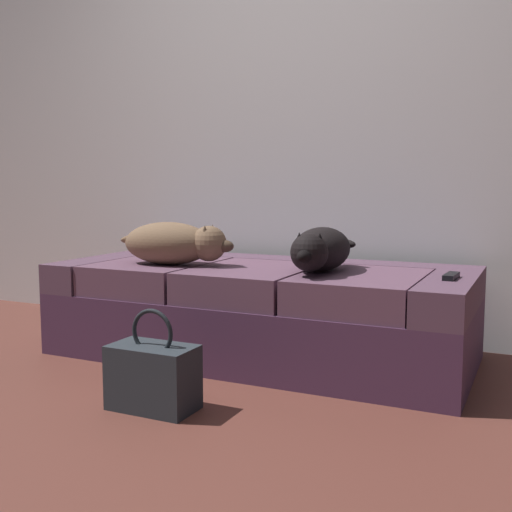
{
  "coord_description": "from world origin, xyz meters",
  "views": [
    {
      "loc": [
        1.22,
        -1.52,
        0.82
      ],
      "look_at": [
        0.0,
        1.08,
        0.49
      ],
      "focal_mm": 43.04,
      "sensor_mm": 36.0,
      "label": 1
    }
  ],
  "objects": [
    {
      "name": "tv_remote",
      "position": [
        0.89,
        1.07,
        0.45
      ],
      "size": [
        0.05,
        0.15,
        0.02
      ],
      "primitive_type": "cube",
      "rotation": [
        0.0,
        0.0,
        -0.06
      ],
      "color": "black",
      "rests_on": "couch"
    },
    {
      "name": "back_wall",
      "position": [
        0.0,
        1.71,
        1.4
      ],
      "size": [
        6.4,
        0.1,
        2.8
      ],
      "primitive_type": "cube",
      "color": "silver",
      "rests_on": "ground"
    },
    {
      "name": "ground_plane",
      "position": [
        0.0,
        0.0,
        0.0
      ],
      "size": [
        10.0,
        10.0,
        0.0
      ],
      "primitive_type": "plane",
      "color": "brown"
    },
    {
      "name": "handbag",
      "position": [
        -0.05,
        0.3,
        0.13
      ],
      "size": [
        0.32,
        0.18,
        0.38
      ],
      "color": "#2A3138",
      "rests_on": "ground"
    },
    {
      "name": "dog_tan",
      "position": [
        -0.38,
        0.98,
        0.55
      ],
      "size": [
        0.61,
        0.3,
        0.21
      ],
      "color": "brown",
      "rests_on": "couch"
    },
    {
      "name": "couch",
      "position": [
        0.0,
        1.13,
        0.22
      ],
      "size": [
        1.98,
        0.87,
        0.44
      ],
      "color": "#4C2E4A",
      "rests_on": "ground"
    },
    {
      "name": "dog_dark",
      "position": [
        0.33,
        1.04,
        0.54
      ],
      "size": [
        0.28,
        0.58,
        0.2
      ],
      "color": "black",
      "rests_on": "couch"
    }
  ]
}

